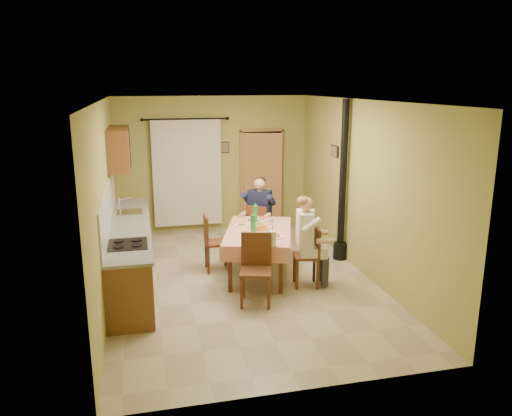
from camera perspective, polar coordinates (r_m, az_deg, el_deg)
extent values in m
cube|color=tan|center=(8.01, -1.60, -8.27)|extent=(4.00, 6.00, 0.01)
cube|color=#A3A254|center=(10.50, -4.95, 5.00)|extent=(4.00, 0.04, 2.80)
cube|color=#A3A254|center=(4.80, 5.53, -6.05)|extent=(4.00, 0.04, 2.80)
cube|color=#A3A254|center=(7.47, -16.88, 0.73)|extent=(0.04, 6.00, 2.80)
cube|color=#A3A254|center=(8.22, 12.14, 2.20)|extent=(0.04, 6.00, 2.80)
cube|color=white|center=(7.41, -1.75, 12.17)|extent=(4.00, 6.00, 0.04)
cube|color=brown|center=(8.10, -14.12, -5.14)|extent=(0.60, 3.60, 0.88)
cube|color=gray|center=(7.96, -14.31, -2.01)|extent=(0.64, 3.64, 0.04)
cube|color=white|center=(7.89, -16.52, 0.18)|extent=(0.02, 3.60, 0.66)
cube|color=silver|center=(8.73, -14.25, -0.49)|extent=(0.42, 0.42, 0.03)
cube|color=black|center=(7.00, -14.44, -4.03)|extent=(0.52, 0.56, 0.02)
cube|color=black|center=(7.15, -11.82, -7.52)|extent=(0.01, 0.55, 0.55)
cube|color=brown|center=(9.04, -15.37, 6.61)|extent=(0.35, 1.40, 0.70)
cylinder|color=black|center=(10.21, -8.06, 10.03)|extent=(1.70, 0.04, 0.04)
cube|color=silver|center=(10.36, -7.87, 3.96)|extent=(1.40, 0.06, 2.20)
cube|color=black|center=(10.74, 0.66, 3.26)|extent=(0.84, 0.03, 2.06)
cube|color=#A27643|center=(10.63, -1.68, 3.14)|extent=(0.06, 0.06, 2.12)
cube|color=#A27643|center=(10.84, 3.00, 3.34)|extent=(0.06, 0.06, 2.12)
cube|color=#A27643|center=(10.58, 0.70, 8.89)|extent=(0.96, 0.06, 0.06)
cube|color=#A27643|center=(10.63, 0.75, 3.09)|extent=(0.80, 0.25, 2.04)
cube|color=#E19179|center=(8.00, 0.29, -2.68)|extent=(1.47, 1.92, 0.04)
cube|color=#E19179|center=(7.23, -0.13, -5.45)|extent=(0.97, 0.31, 0.22)
cube|color=#E19179|center=(8.84, 0.64, -1.78)|extent=(0.97, 0.31, 0.22)
cube|color=#E19179|center=(8.08, -3.31, -3.35)|extent=(0.51, 1.63, 0.22)
cube|color=#E19179|center=(8.02, 3.92, -3.50)|extent=(0.51, 1.63, 0.22)
cylinder|color=white|center=(8.58, 0.72, -1.32)|extent=(0.25, 0.25, 0.02)
ellipsoid|color=#CC7233|center=(8.57, 0.72, -1.19)|extent=(0.12, 0.12, 0.05)
cylinder|color=white|center=(7.45, 0.18, -3.71)|extent=(0.25, 0.25, 0.02)
ellipsoid|color=#CC7233|center=(7.45, 0.18, -3.56)|extent=(0.12, 0.12, 0.05)
cylinder|color=white|center=(7.64, 2.35, -3.29)|extent=(0.25, 0.25, 0.02)
ellipsoid|color=#CC7233|center=(7.63, 2.36, -3.14)|extent=(0.12, 0.12, 0.05)
cylinder|color=white|center=(8.23, -1.61, -1.98)|extent=(0.25, 0.25, 0.02)
ellipsoid|color=#CC7233|center=(8.23, -1.61, -1.84)|extent=(0.12, 0.12, 0.05)
cylinder|color=gold|center=(8.03, 0.32, -2.17)|extent=(0.26, 0.26, 0.08)
cylinder|color=white|center=(7.47, 0.03, -3.68)|extent=(0.28, 0.28, 0.02)
cube|color=tan|center=(7.41, 0.21, -3.65)|extent=(0.07, 0.05, 0.03)
cube|color=tan|center=(7.46, -0.24, -3.53)|extent=(0.07, 0.07, 0.03)
cube|color=tan|center=(7.48, 0.50, -3.48)|extent=(0.07, 0.07, 0.03)
cylinder|color=silver|center=(7.80, 1.45, -2.59)|extent=(0.07, 0.07, 0.10)
cylinder|color=silver|center=(8.29, 1.56, -1.58)|extent=(0.07, 0.07, 0.10)
cylinder|color=white|center=(7.18, 1.89, -3.48)|extent=(0.11, 0.11, 0.22)
cylinder|color=silver|center=(7.17, 1.89, -3.25)|extent=(0.02, 0.02, 0.30)
cube|color=#542D16|center=(9.08, 0.36, -2.34)|extent=(0.52, 0.52, 0.04)
cube|color=#542D16|center=(8.86, 0.01, -1.16)|extent=(0.34, 0.24, 0.43)
cube|color=#542D16|center=(7.05, -0.04, -7.28)|extent=(0.53, 0.53, 0.04)
cube|color=#542D16|center=(7.14, 0.03, -4.70)|extent=(0.43, 0.15, 0.49)
cube|color=#542D16|center=(7.70, 5.75, -5.48)|extent=(0.43, 0.43, 0.04)
cube|color=#542D16|center=(7.65, 7.03, -3.80)|extent=(0.10, 0.37, 0.43)
cube|color=#542D16|center=(8.31, -4.49, -3.96)|extent=(0.40, 0.40, 0.04)
cube|color=#542D16|center=(8.22, -5.74, -2.41)|extent=(0.05, 0.39, 0.45)
cube|color=#141938|center=(8.97, 0.16, -2.02)|extent=(0.52, 0.53, 0.16)
cube|color=#141938|center=(9.00, 0.43, 0.34)|extent=(0.46, 0.40, 0.54)
sphere|color=tan|center=(8.90, 0.41, 2.76)|extent=(0.21, 0.21, 0.21)
ellipsoid|color=black|center=(8.93, 0.50, 3.06)|extent=(0.21, 0.21, 0.16)
cube|color=silver|center=(7.69, 6.50, -4.89)|extent=(0.46, 0.42, 0.16)
cube|color=silver|center=(7.56, 5.61, -2.41)|extent=(0.29, 0.43, 0.54)
sphere|color=tan|center=(7.46, 5.75, 0.47)|extent=(0.21, 0.21, 0.21)
ellipsoid|color=olive|center=(7.44, 5.46, 0.76)|extent=(0.21, 0.21, 0.16)
cylinder|color=black|center=(8.71, 9.88, 2.97)|extent=(0.12, 0.12, 2.80)
cylinder|color=black|center=(9.03, 9.55, -4.83)|extent=(0.24, 0.24, 0.30)
cube|color=black|center=(10.46, -3.60, 6.93)|extent=(0.19, 0.03, 0.23)
cube|color=brown|center=(9.21, 8.96, 6.45)|extent=(0.03, 0.31, 0.21)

